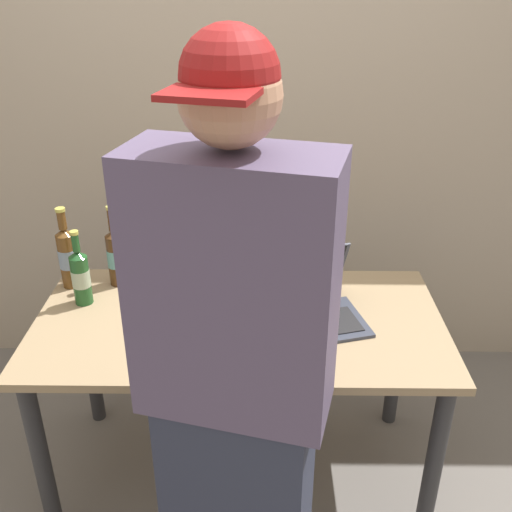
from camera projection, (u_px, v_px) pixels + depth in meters
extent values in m
plane|color=slate|center=(241.00, 470.00, 2.39)|extent=(8.00, 8.00, 0.00)
cube|color=#9E8460|center=(239.00, 323.00, 2.06)|extent=(1.43, 0.72, 0.03)
cylinder|color=#2D2D30|center=(42.00, 463.00, 1.97)|extent=(0.06, 0.06, 0.70)
cylinder|color=#2D2D30|center=(433.00, 466.00, 1.95)|extent=(0.06, 0.06, 0.70)
cylinder|color=#2D2D30|center=(90.00, 354.00, 2.50)|extent=(0.06, 0.06, 0.70)
cylinder|color=#2D2D30|center=(397.00, 356.00, 2.49)|extent=(0.06, 0.06, 0.70)
cube|color=#383D4C|center=(318.00, 322.00, 2.03)|extent=(0.37, 0.33, 0.01)
cube|color=#232326|center=(320.00, 324.00, 2.01)|extent=(0.30, 0.22, 0.00)
cube|color=#383D4C|center=(303.00, 270.00, 2.12)|extent=(0.33, 0.18, 0.22)
cube|color=black|center=(303.00, 270.00, 2.12)|extent=(0.30, 0.16, 0.20)
cylinder|color=#1E5123|center=(81.00, 280.00, 2.11)|extent=(0.07, 0.07, 0.19)
cone|color=#1E5123|center=(77.00, 254.00, 2.07)|extent=(0.07, 0.07, 0.02)
cylinder|color=#1E5123|center=(75.00, 243.00, 2.05)|extent=(0.03, 0.03, 0.07)
cylinder|color=#BFB74C|center=(74.00, 233.00, 2.03)|extent=(0.03, 0.03, 0.01)
cylinder|color=#A2B597|center=(81.00, 278.00, 2.11)|extent=(0.07, 0.07, 0.07)
cylinder|color=#472B14|center=(116.00, 260.00, 2.24)|extent=(0.06, 0.06, 0.20)
cone|color=#472B14|center=(113.00, 233.00, 2.19)|extent=(0.06, 0.06, 0.02)
cylinder|color=#472B14|center=(111.00, 220.00, 2.16)|extent=(0.02, 0.02, 0.09)
cylinder|color=#BFB74C|center=(110.00, 208.00, 2.14)|extent=(0.03, 0.03, 0.01)
cylinder|color=#599295|center=(116.00, 258.00, 2.23)|extent=(0.06, 0.06, 0.07)
cylinder|color=brown|center=(68.00, 261.00, 2.22)|extent=(0.07, 0.07, 0.22)
cone|color=brown|center=(64.00, 232.00, 2.16)|extent=(0.07, 0.07, 0.02)
cylinder|color=brown|center=(62.00, 220.00, 2.14)|extent=(0.03, 0.03, 0.07)
cylinder|color=#BFB74C|center=(60.00, 210.00, 2.12)|extent=(0.04, 0.04, 0.01)
cylinder|color=#7B8EA7|center=(68.00, 258.00, 2.21)|extent=(0.07, 0.07, 0.08)
cube|color=#594C6B|center=(234.00, 290.00, 1.32)|extent=(0.50, 0.32, 0.65)
sphere|color=tan|center=(230.00, 96.00, 1.12)|extent=(0.21, 0.21, 0.21)
sphere|color=maroon|center=(230.00, 76.00, 1.11)|extent=(0.20, 0.20, 0.20)
cube|color=maroon|center=(209.00, 94.00, 1.01)|extent=(0.19, 0.15, 0.01)
cube|color=tan|center=(245.00, 100.00, 2.56)|extent=(6.00, 0.10, 2.60)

